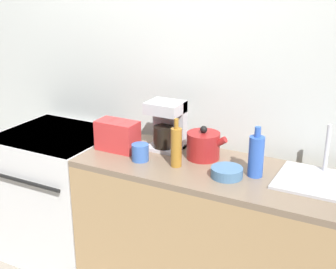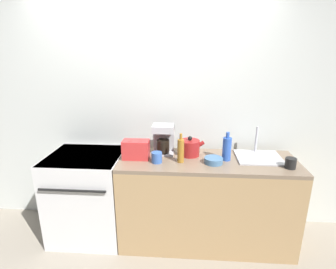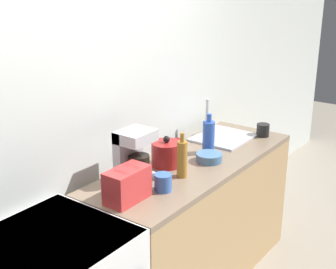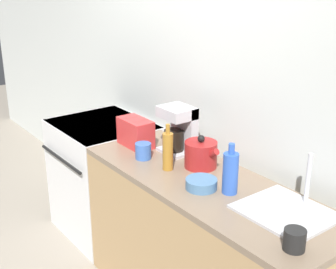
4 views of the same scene
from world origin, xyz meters
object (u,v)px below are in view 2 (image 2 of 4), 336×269
Objects in this scene: coffee_maker at (163,138)px; bottle_blue at (227,148)px; cup_blue at (157,157)px; kettle at (190,148)px; bottle_amber at (181,150)px; bowl at (214,160)px; stove at (88,194)px; toaster at (136,149)px; cup_black at (291,163)px.

coffee_maker is 0.64m from bottle_blue.
bottle_blue reaches higher than cup_blue.
kettle is at bearing 33.26° from cup_blue.
bottle_blue is 2.79× the size of cup_blue.
cup_blue is at bearing -173.78° from bottle_amber.
kettle is 2.45× the size of cup_blue.
stove is at bearing 175.27° from bowl.
toaster reaches higher than cup_black.
stove is 5.31× the size of bowl.
stove is 0.77m from toaster.
cup_blue is (-0.04, -0.25, -0.11)m from coffee_maker.
toaster is at bearing -4.52° from stove.
kettle is 0.38m from cup_blue.
bottle_blue is 0.57m from cup_black.
coffee_maker is at bearing 33.83° from toaster.
bottle_amber reaches higher than cup_blue.
bottle_amber reaches higher than toaster.
bottle_blue is 2.90× the size of cup_black.
kettle is 1.42× the size of bowl.
bottle_blue reaches higher than cup_black.
bowl reaches higher than stove.
bottle_amber is 1.01× the size of bottle_blue.
coffee_maker reaches higher than kettle.
stove is 3.58× the size of toaster.
stove is at bearing 175.48° from toaster.
coffee_maker is at bearing 80.77° from cup_blue.
coffee_maker reaches higher than cup_blue.
toaster is 0.87m from bottle_blue.
toaster is at bearing 174.95° from cup_black.
stove is 3.73× the size of kettle.
bottle_amber is at bearing 176.13° from cup_black.
bowl is (1.28, -0.11, 0.48)m from stove.
cup_black reaches higher than stove.
cup_black is at bearing -5.24° from bowl.
coffee_maker is (0.25, 0.17, 0.07)m from toaster.
bowl is at bearing -4.88° from toaster.
bottle_amber is 1.63× the size of bowl.
toaster is 0.23m from cup_blue.
cup_black is at bearing -3.87° from bottle_amber.
toaster is 0.31m from coffee_maker.
kettle is 0.36m from bottle_blue.
cup_blue reaches higher than bowl.
toaster is 0.85× the size of coffee_maker.
toaster is 0.91× the size of bottle_blue.
coffee_maker reaches higher than toaster.
cup_blue is 0.58× the size of bowl.
bowl is (-0.68, 0.06, -0.02)m from cup_black.
kettle is 0.87× the size of bottle_amber.
cup_blue is at bearing -177.88° from bowl.
bottle_amber reaches higher than stove.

